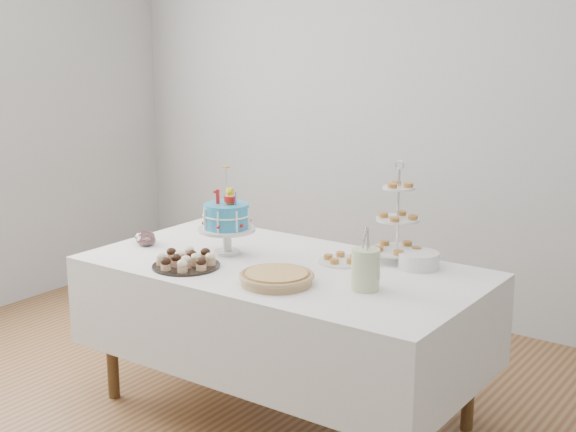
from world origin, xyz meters
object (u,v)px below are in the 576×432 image
Objects in this scene: cupcake_tray at (186,260)px; plate_stack at (419,260)px; tiered_stand at (398,220)px; pastry_plate at (342,260)px; jam_bowl_b at (145,237)px; utensil_pitcher at (366,268)px; birthday_cake at (227,231)px; jam_bowl_a at (146,240)px; table at (283,310)px; pie at (277,277)px.

cupcake_tray is 1.66× the size of plate_stack.
tiered_stand is 0.33m from pastry_plate.
utensil_pitcher reaches higher than jam_bowl_b.
cupcake_tray is 0.75m from pastry_plate.
birthday_cake reaches higher than pastry_plate.
utensil_pitcher is (0.09, -0.47, -0.11)m from tiered_stand.
pastry_plate is at bearing 18.10° from jam_bowl_a.
pastry_plate is at bearing -158.25° from plate_stack.
pastry_plate is at bearing 134.14° from utensil_pitcher.
cupcake_tray reaches higher than table.
birthday_cake is at bearing -159.95° from pastry_plate.
pie reaches higher than table.
birthday_cake is 1.92× the size of pastry_plate.
tiered_stand is 2.17× the size of pastry_plate.
jam_bowl_b is (-1.39, -0.42, -0.01)m from plate_stack.
tiered_stand reaches higher than utensil_pitcher.
tiered_stand is (0.77, 0.67, 0.17)m from cupcake_tray.
pie is (0.50, 0.04, -0.01)m from cupcake_tray.
table is 0.49m from birthday_cake.
birthday_cake reaches higher than pie.
pastry_plate is (0.55, 0.20, -0.10)m from birthday_cake.
pastry_plate is at bearing 15.10° from jam_bowl_b.
cupcake_tray is at bearing -138.96° from pastry_plate.
tiered_stand is 4.71× the size of jam_bowl_b.
plate_stack is 1.85× the size of jam_bowl_b.
jam_bowl_b reaches higher than table.
tiered_stand reaches higher than pie.
jam_bowl_a is at bearing -40.03° from jam_bowl_b.
jam_bowl_a is 0.36× the size of utensil_pitcher.
jam_bowl_b is (-1.25, -0.46, -0.18)m from tiered_stand.
table is 18.21× the size of jam_bowl_b.
table is at bearing 9.06° from jam_bowl_a.
utensil_pitcher is (-0.04, -0.43, 0.06)m from plate_stack.
utensil_pitcher reaches higher than table.
cupcake_tray is 0.96× the size of pie.
table is 8.37× the size of pastry_plate.
pastry_plate is at bearing 1.20° from birthday_cake.
pie is 1.47× the size of pastry_plate.
tiered_stand is at bearing 42.23° from table.
jam_bowl_a is 0.96× the size of jam_bowl_b.
cupcake_tray is 1.17× the size of utensil_pitcher.
jam_bowl_b is 0.38× the size of utensil_pitcher.
table is 0.39m from pie.
jam_bowl_b is (-0.84, -0.08, 0.26)m from table.
birthday_cake is 2.26× the size of plate_stack.
jam_bowl_a is at bearing -160.95° from plate_stack.
tiered_stand reaches higher than jam_bowl_a.
cupcake_tray reaches higher than jam_bowl_b.
utensil_pitcher is at bearing 13.07° from cupcake_tray.
cupcake_tray is at bearing -23.37° from jam_bowl_b.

